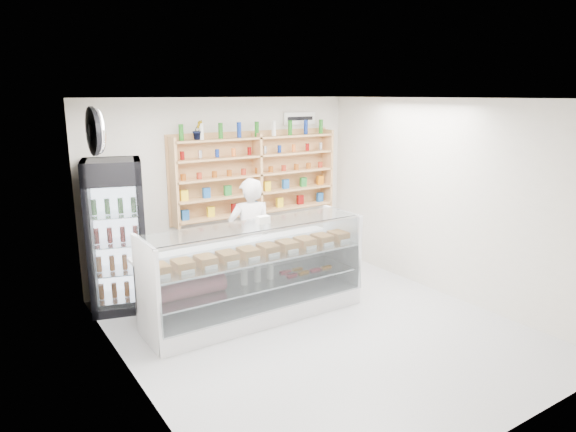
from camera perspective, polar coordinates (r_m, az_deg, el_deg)
room at (r=6.07m, az=3.57°, el=-0.44°), size 5.00×5.00×5.00m
display_counter at (r=6.76m, az=-3.68°, el=-8.31°), size 2.89×0.86×1.26m
shop_worker at (r=7.32m, az=-4.20°, el=-2.40°), size 0.72×0.57×1.72m
drinks_cooler at (r=7.17m, az=-18.51°, el=-2.07°), size 0.90×0.88×2.03m
wall_shelving at (r=8.22m, az=-3.42°, el=4.61°), size 2.84×0.28×1.33m
potted_plant at (r=7.70m, az=-9.99°, el=9.40°), size 0.16×0.13×0.28m
security_mirror at (r=6.08m, az=-20.42°, el=8.81°), size 0.15×0.50×0.50m
wall_sign at (r=8.72m, az=1.29°, el=10.79°), size 0.62×0.03×0.20m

